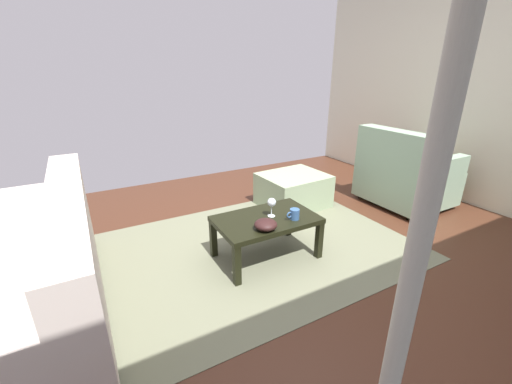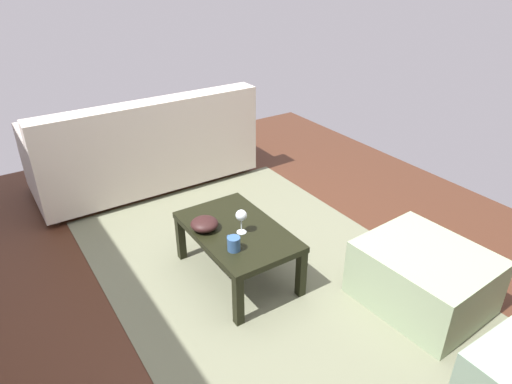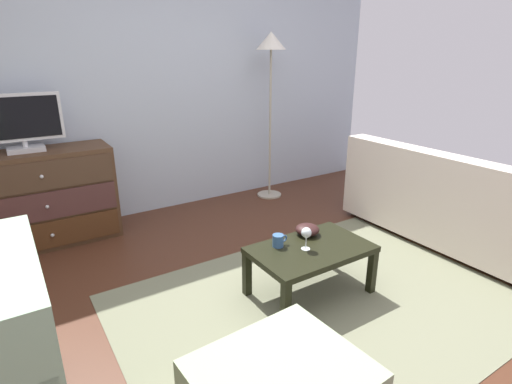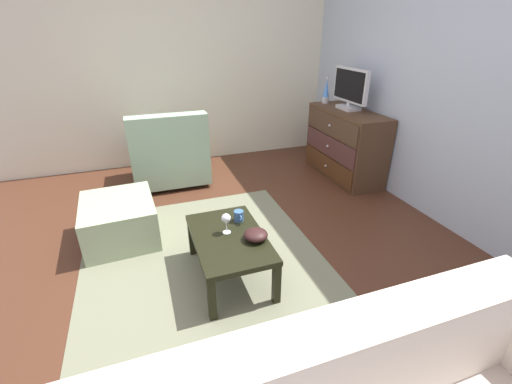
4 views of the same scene
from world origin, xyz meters
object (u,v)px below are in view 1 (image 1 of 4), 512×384
at_px(coffee_table, 266,223).
at_px(ottoman, 293,190).
at_px(couch_large, 29,280).
at_px(armchair, 405,175).
at_px(mug, 294,214).
at_px(bowl_decorative, 266,225).
at_px(wine_glass, 272,203).

bearing_deg(coffee_table, ottoman, -136.45).
distance_m(couch_large, armchair, 3.55).
height_order(couch_large, ottoman, couch_large).
relative_size(couch_large, armchair, 2.15).
distance_m(coffee_table, ottoman, 1.14).
xyz_separation_m(mug, couch_large, (1.78, -0.14, -0.07)).
bearing_deg(bowl_decorative, wine_glass, -132.12).
relative_size(couch_large, ottoman, 2.70).
relative_size(mug, ottoman, 0.16).
xyz_separation_m(coffee_table, wine_glass, (-0.05, -0.00, 0.17)).
distance_m(coffee_table, bowl_decorative, 0.22).
bearing_deg(couch_large, coffee_table, 179.72).
bearing_deg(armchair, bowl_decorative, 10.40).
bearing_deg(ottoman, coffee_table, 43.55).
xyz_separation_m(mug, armchair, (-1.76, -0.34, -0.05)).
height_order(mug, armchair, armchair).
distance_m(wine_glass, mug, 0.20).
xyz_separation_m(wine_glass, ottoman, (-0.77, -0.78, -0.29)).
bearing_deg(wine_glass, ottoman, -134.76).
bearing_deg(armchair, ottoman, -27.29).
distance_m(wine_glass, ottoman, 1.14).
xyz_separation_m(wine_glass, bowl_decorative, (0.16, 0.17, -0.08)).
bearing_deg(ottoman, armchair, 152.71).
distance_m(couch_large, ottoman, 2.55).
relative_size(mug, armchair, 0.13).
height_order(coffee_table, bowl_decorative, bowl_decorative).
bearing_deg(couch_large, wine_glass, 179.84).
bearing_deg(armchair, coffee_table, 6.07).
height_order(mug, bowl_decorative, mug).
bearing_deg(wine_glass, couch_large, -0.16).
relative_size(wine_glass, mug, 1.38).
distance_m(mug, ottoman, 1.14).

